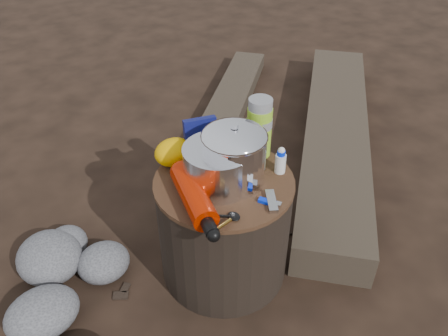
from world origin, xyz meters
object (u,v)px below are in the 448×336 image
thermos (259,128)px  travel_mug (232,140)px  stump (224,227)px  fuel_bottle (194,196)px  log_main (335,135)px  camping_pot (234,155)px

thermos → travel_mug: size_ratio=1.96×
stump → fuel_bottle: fuel_bottle is taller
fuel_bottle → thermos: size_ratio=1.52×
log_main → fuel_bottle: fuel_bottle is taller
log_main → camping_pot: camping_pot is taller
fuel_bottle → travel_mug: travel_mug is taller
stump → camping_pot: 0.32m
camping_pot → travel_mug: bearing=58.2°
stump → thermos: size_ratio=2.16×
fuel_bottle → camping_pot: bearing=24.3°
log_main → travel_mug: 0.95m
camping_pot → fuel_bottle: size_ratio=0.63×
camping_pot → thermos: size_ratio=0.96×
log_main → travel_mug: size_ratio=16.61×
stump → travel_mug: travel_mug is taller
thermos → fuel_bottle: bearing=-161.1°
log_main → camping_pot: (-0.90, -0.38, 0.45)m
camping_pot → fuel_bottle: bearing=-168.4°
travel_mug → log_main: bearing=16.7°
stump → log_main: (0.93, 0.36, -0.14)m
stump → thermos: 0.38m
log_main → fuel_bottle: bearing=-113.8°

